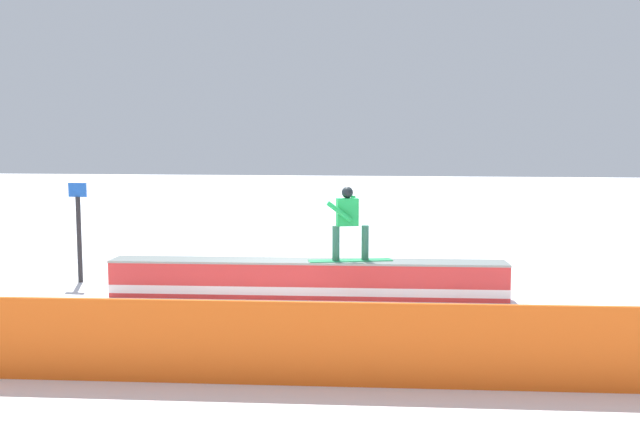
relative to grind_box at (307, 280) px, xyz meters
The scene contains 5 objects.
ground_plane 0.32m from the grind_box, ahead, with size 120.00×120.00×0.00m, color white.
grind_box is the anchor object (origin of this frame).
snowboarder 1.40m from the grind_box, behind, with size 1.61×0.76×1.42m.
safety_fence 4.74m from the grind_box, 90.00° to the left, with size 12.26×0.06×1.02m, color #F35C15.
trail_marker 5.14m from the grind_box, ahead, with size 0.40×0.10×2.13m.
Camera 1 is at (-2.27, 12.07, 2.81)m, focal length 36.44 mm.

